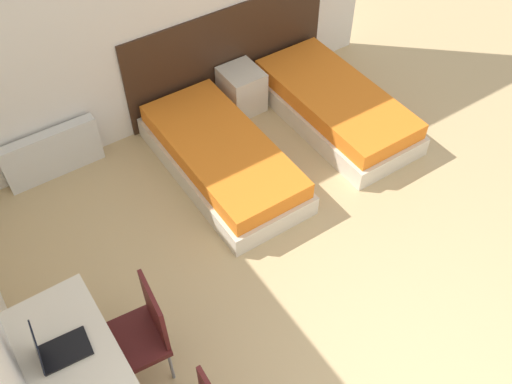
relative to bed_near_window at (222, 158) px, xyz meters
The scene contains 8 objects.
wall_back 1.56m from the bed_near_window, 98.27° to the left, with size 5.28×0.05×2.70m.
headboard_panel 1.27m from the bed_near_window, 54.54° to the left, with size 2.42×0.03×1.10m.
bed_near_window is the anchor object (origin of this frame).
bed_near_door 1.41m from the bed_near_window, ahead, with size 0.91×1.92×0.40m.
nightstand 1.03m from the bed_near_window, 46.42° to the left, with size 0.40×0.43×0.48m.
radiator 1.65m from the bed_near_window, 146.45° to the left, with size 0.95×0.12×0.52m.
chair_near_laptop 2.11m from the bed_near_window, 137.22° to the right, with size 0.49×0.49×0.92m.
laptop 2.58m from the bed_near_window, 145.57° to the right, with size 0.33×0.24×0.33m.
Camera 1 is at (-1.78, -0.42, 4.13)m, focal length 40.00 mm.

